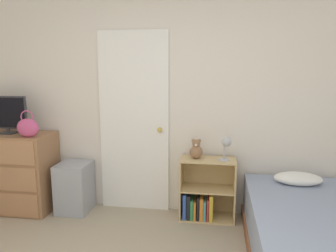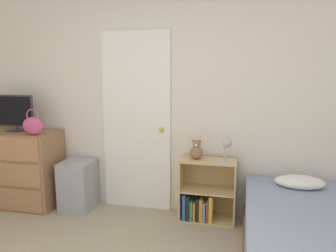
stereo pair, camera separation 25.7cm
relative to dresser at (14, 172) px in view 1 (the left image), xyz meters
name	(u,v)px [view 1 (the left image)]	position (x,y,z in m)	size (l,w,h in m)	color
wall_back	(170,100)	(1.77, 0.29, 0.83)	(10.00, 0.06, 2.55)	silver
door_closed	(134,123)	(1.37, 0.24, 0.57)	(0.79, 0.09, 2.03)	white
dresser	(14,172)	(0.00, 0.00, 0.00)	(0.90, 0.49, 0.90)	#996B47
tv	(7,114)	(-0.03, 0.00, 0.67)	(0.47, 0.16, 0.42)	#2D2D33
handbag	(28,127)	(0.31, -0.15, 0.55)	(0.25, 0.11, 0.29)	#C64C7F
storage_bin	(75,187)	(0.71, 0.05, -0.17)	(0.35, 0.39, 0.56)	#999EA8
bookshelf	(204,196)	(2.17, 0.09, -0.19)	(0.59, 0.31, 0.67)	tan
teddy_bear	(196,150)	(2.08, 0.09, 0.31)	(0.14, 0.14, 0.21)	#8C6647
desk_lamp	(226,144)	(2.40, 0.05, 0.40)	(0.13, 0.13, 0.26)	#B2B2B7
bed	(314,239)	(3.11, -0.67, -0.20)	(1.04, 1.86, 0.60)	brown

